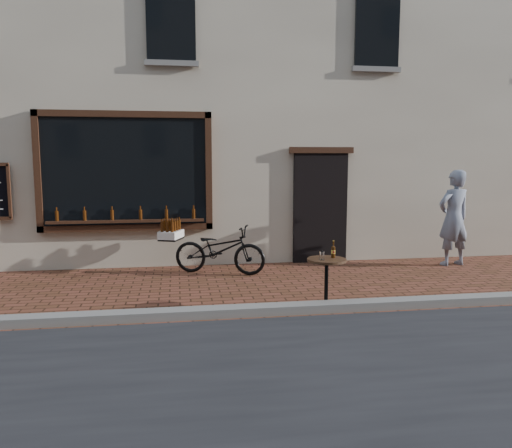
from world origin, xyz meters
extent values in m
plane|color=#522D1A|center=(0.00, 0.00, 0.00)|extent=(90.00, 90.00, 0.00)
cube|color=slate|center=(0.00, 0.20, 0.06)|extent=(90.00, 0.25, 0.12)
cube|color=beige|center=(0.00, 6.50, 5.00)|extent=(28.00, 6.00, 10.00)
cube|color=black|center=(-1.90, 3.45, 1.85)|extent=(3.00, 0.06, 2.00)
cube|color=black|center=(-1.90, 3.43, 2.91)|extent=(3.24, 0.10, 0.12)
cube|color=black|center=(-1.90, 3.43, 0.79)|extent=(3.24, 0.10, 0.12)
cube|color=black|center=(-3.46, 3.43, 1.85)|extent=(0.12, 0.10, 2.24)
cube|color=black|center=(-0.34, 3.43, 1.85)|extent=(0.12, 0.10, 2.24)
cube|color=black|center=(-1.90, 3.38, 0.92)|extent=(2.90, 0.16, 0.05)
cube|color=black|center=(1.90, 3.46, 1.10)|extent=(1.10, 0.10, 2.20)
cube|color=black|center=(1.90, 3.43, 2.26)|extent=(1.30, 0.10, 0.12)
cylinder|color=#3D1C07|center=(-3.15, 3.38, 1.04)|extent=(0.06, 0.06, 0.19)
cylinder|color=#3D1C07|center=(-2.65, 3.38, 1.04)|extent=(0.06, 0.06, 0.19)
cylinder|color=#3D1C07|center=(-2.15, 3.38, 1.04)|extent=(0.06, 0.06, 0.19)
cylinder|color=#3D1C07|center=(-1.65, 3.38, 1.04)|extent=(0.06, 0.06, 0.19)
cylinder|color=#3D1C07|center=(-1.15, 3.38, 1.04)|extent=(0.06, 0.06, 0.19)
cylinder|color=#3D1C07|center=(-0.65, 3.38, 1.04)|extent=(0.06, 0.06, 0.19)
cube|color=black|center=(-1.00, 3.46, 4.60)|extent=(0.90, 0.06, 1.40)
cube|color=black|center=(3.00, 3.46, 4.60)|extent=(0.90, 0.06, 1.40)
imported|color=black|center=(-0.20, 2.71, 0.44)|extent=(1.79, 1.16, 0.89)
cube|color=black|center=(-1.08, 3.04, 0.61)|extent=(0.48, 0.56, 0.03)
cube|color=silver|center=(-1.08, 3.04, 0.70)|extent=(0.49, 0.58, 0.14)
cylinder|color=#3D1C07|center=(-1.05, 2.84, 0.86)|extent=(0.06, 0.06, 0.19)
cylinder|color=#3D1C07|center=(-1.14, 2.88, 0.86)|extent=(0.06, 0.06, 0.19)
cylinder|color=#3D1C07|center=(-1.23, 2.91, 0.86)|extent=(0.06, 0.06, 0.19)
cylinder|color=#3D1C07|center=(-1.01, 2.95, 0.86)|extent=(0.06, 0.06, 0.19)
cylinder|color=#3D1C07|center=(-1.10, 2.99, 0.86)|extent=(0.06, 0.06, 0.19)
cylinder|color=#3D1C07|center=(-1.19, 3.02, 0.86)|extent=(0.06, 0.06, 0.19)
cylinder|color=#3D1C07|center=(-0.96, 3.06, 0.86)|extent=(0.06, 0.06, 0.19)
cylinder|color=#3D1C07|center=(-1.06, 3.10, 0.86)|extent=(0.06, 0.06, 0.19)
cylinder|color=#3D1C07|center=(-1.15, 3.14, 0.86)|extent=(0.06, 0.06, 0.19)
cylinder|color=#3D1C07|center=(-0.92, 3.18, 0.86)|extent=(0.06, 0.06, 0.19)
cylinder|color=black|center=(1.09, 0.35, 0.01)|extent=(0.40, 0.40, 0.03)
cylinder|color=black|center=(1.09, 0.35, 0.35)|extent=(0.05, 0.05, 0.64)
cylinder|color=black|center=(1.09, 0.35, 0.68)|extent=(0.55, 0.55, 0.04)
cylinder|color=gold|center=(1.20, 0.40, 0.79)|extent=(0.06, 0.06, 0.05)
cylinder|color=white|center=(1.00, 0.29, 0.76)|extent=(0.07, 0.07, 0.12)
imported|color=gray|center=(4.40, 2.74, 0.94)|extent=(0.76, 0.57, 1.88)
camera|label=1|loc=(-0.95, -6.23, 2.07)|focal=35.00mm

